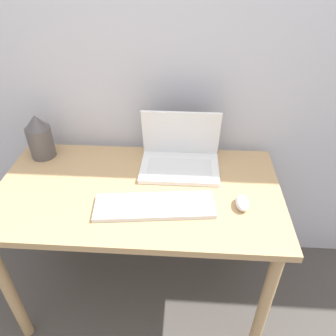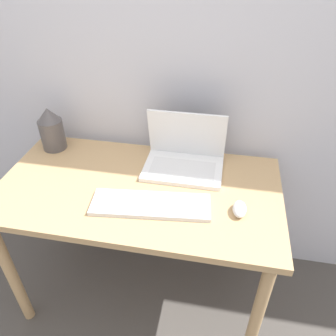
# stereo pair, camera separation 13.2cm
# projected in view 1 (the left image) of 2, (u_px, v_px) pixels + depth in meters

# --- Properties ---
(wall_back) EXTENTS (6.00, 0.05, 2.50)m
(wall_back) POSITION_uv_depth(u_px,v_px,m) (144.00, 34.00, 1.38)
(wall_back) COLOR silver
(wall_back) RESTS_ON ground_plane
(desk) EXTENTS (1.20, 0.64, 0.73)m
(desk) POSITION_uv_depth(u_px,v_px,m) (139.00, 206.00, 1.43)
(desk) COLOR tan
(desk) RESTS_ON ground_plane
(laptop) EXTENTS (0.35, 0.24, 0.25)m
(laptop) POSITION_uv_depth(u_px,v_px,m) (180.00, 155.00, 1.48)
(laptop) COLOR white
(laptop) RESTS_ON desk
(keyboard) EXTENTS (0.48, 0.20, 0.02)m
(keyboard) POSITION_uv_depth(u_px,v_px,m) (155.00, 206.00, 1.27)
(keyboard) COLOR silver
(keyboard) RESTS_ON desk
(mouse) EXTENTS (0.05, 0.09, 0.04)m
(mouse) POSITION_uv_depth(u_px,v_px,m) (242.00, 203.00, 1.27)
(mouse) COLOR silver
(mouse) RESTS_ON desk
(vase) EXTENTS (0.11, 0.11, 0.21)m
(vase) POSITION_uv_depth(u_px,v_px,m) (39.00, 137.00, 1.52)
(vase) COLOR #514C4C
(vase) RESTS_ON desk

